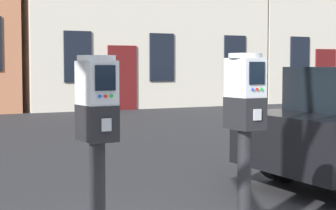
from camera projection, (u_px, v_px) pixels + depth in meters
name	position (u px, v px, depth m)	size (l,w,h in m)	color
parking_meter_near_kerb	(97.00, 130.00, 3.28)	(0.23, 0.26, 1.35)	black
parking_meter_twin_adjacent	(245.00, 120.00, 3.75)	(0.23, 0.26, 1.37)	black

